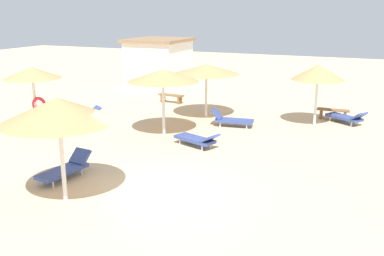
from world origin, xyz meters
TOP-DOWN VIEW (x-y plane):
  - ground_plane at (0.00, 0.00)m, footprint 80.00×80.00m
  - parasol_0 at (-1.95, 9.14)m, footprint 3.19×3.19m
  - parasol_1 at (-2.44, 5.60)m, footprint 2.96×2.96m
  - parasol_2 at (-1.92, -1.37)m, footprint 3.04×3.04m
  - parasol_3 at (-7.50, 3.63)m, footprint 2.36×2.36m
  - parasol_4 at (3.15, 9.68)m, footprint 2.35×2.35m
  - lounger_0 at (-0.26, 7.98)m, footprint 1.94×0.90m
  - lounger_1 at (-0.48, 4.59)m, footprint 2.01×1.27m
  - lounger_2 at (-2.98, -0.04)m, footprint 0.84×1.94m
  - lounger_3 at (-6.88, 5.84)m, footprint 1.61×1.92m
  - lounger_4 at (4.46, 10.57)m, footprint 1.93×1.59m
  - bench_0 at (-5.01, 11.47)m, footprint 1.53×0.52m
  - bench_1 at (3.78, 11.26)m, footprint 1.51×0.44m
  - beach_cabana at (-8.85, 17.29)m, footprint 3.92×4.39m

SIDE VIEW (x-z plane):
  - ground_plane at x=0.00m, z-range 0.00..0.00m
  - lounger_1 at x=-0.48m, z-range -0.01..0.64m
  - lounger_3 at x=-6.88m, z-range -0.03..0.66m
  - lounger_4 at x=4.46m, z-range -0.03..0.67m
  - lounger_2 at x=-2.98m, z-range -0.05..0.69m
  - lounger_0 at x=-0.26m, z-range -0.06..0.71m
  - bench_0 at x=-5.01m, z-range 0.10..0.59m
  - bench_1 at x=3.78m, z-range 0.10..0.59m
  - beach_cabana at x=-8.85m, z-range 0.02..3.15m
  - parasol_0 at x=-1.95m, z-range 1.06..3.65m
  - parasol_4 at x=3.15m, z-range 1.04..3.81m
  - parasol_1 at x=-2.44m, z-range 1.12..3.89m
  - parasol_3 at x=-7.50m, z-range 1.12..3.94m
  - parasol_2 at x=-1.92m, z-range 1.11..4.03m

